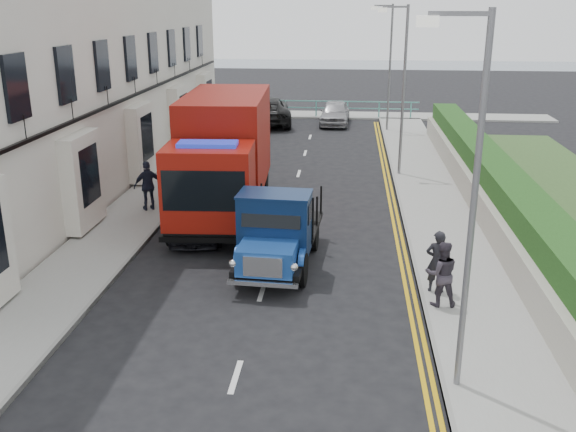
{
  "coord_description": "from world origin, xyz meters",
  "views": [
    {
      "loc": [
        2.08,
        -12.91,
        7.07
      ],
      "look_at": [
        0.48,
        3.99,
        1.4
      ],
      "focal_mm": 40.0,
      "sensor_mm": 36.0,
      "label": 1
    }
  ],
  "objects_px": {
    "bedford_lorry": "(276,236)",
    "red_lorry": "(223,154)",
    "lamp_near": "(468,189)",
    "lamp_far": "(388,60)",
    "lamp_mid": "(401,81)",
    "parked_car_front": "(198,213)",
    "pedestrian_east_near": "(437,261)"
  },
  "relations": [
    {
      "from": "bedford_lorry",
      "to": "lamp_near",
      "type": "bearing_deg",
      "value": -49.63
    },
    {
      "from": "red_lorry",
      "to": "bedford_lorry",
      "type": "bearing_deg",
      "value": -67.37
    },
    {
      "from": "lamp_near",
      "to": "red_lorry",
      "type": "bearing_deg",
      "value": 121.8
    },
    {
      "from": "lamp_far",
      "to": "red_lorry",
      "type": "height_order",
      "value": "lamp_far"
    },
    {
      "from": "lamp_near",
      "to": "lamp_far",
      "type": "xyz_separation_m",
      "value": [
        0.0,
        26.0,
        0.0
      ]
    },
    {
      "from": "lamp_far",
      "to": "pedestrian_east_near",
      "type": "height_order",
      "value": "lamp_far"
    },
    {
      "from": "bedford_lorry",
      "to": "red_lorry",
      "type": "relative_size",
      "value": 0.62
    },
    {
      "from": "lamp_near",
      "to": "lamp_mid",
      "type": "bearing_deg",
      "value": 90.0
    },
    {
      "from": "red_lorry",
      "to": "parked_car_front",
      "type": "xyz_separation_m",
      "value": [
        -0.47,
        -2.03,
        -1.49
      ]
    },
    {
      "from": "lamp_mid",
      "to": "parked_car_front",
      "type": "distance_m",
      "value": 10.89
    },
    {
      "from": "lamp_near",
      "to": "parked_car_front",
      "type": "distance_m",
      "value": 11.1
    },
    {
      "from": "bedford_lorry",
      "to": "red_lorry",
      "type": "xyz_separation_m",
      "value": [
        -2.34,
        4.88,
        1.13
      ]
    },
    {
      "from": "lamp_near",
      "to": "lamp_far",
      "type": "height_order",
      "value": "same"
    },
    {
      "from": "lamp_mid",
      "to": "red_lorry",
      "type": "distance_m",
      "value": 8.78
    },
    {
      "from": "pedestrian_east_near",
      "to": "lamp_near",
      "type": "bearing_deg",
      "value": 89.04
    },
    {
      "from": "lamp_far",
      "to": "pedestrian_east_near",
      "type": "distance_m",
      "value": 22.02
    },
    {
      "from": "red_lorry",
      "to": "pedestrian_east_near",
      "type": "relative_size",
      "value": 4.9
    },
    {
      "from": "lamp_mid",
      "to": "red_lorry",
      "type": "height_order",
      "value": "lamp_mid"
    },
    {
      "from": "bedford_lorry",
      "to": "pedestrian_east_near",
      "type": "distance_m",
      "value": 4.33
    },
    {
      "from": "parked_car_front",
      "to": "pedestrian_east_near",
      "type": "xyz_separation_m",
      "value": [
        7.0,
        -3.95,
        0.25
      ]
    },
    {
      "from": "lamp_mid",
      "to": "lamp_far",
      "type": "height_order",
      "value": "same"
    },
    {
      "from": "bedford_lorry",
      "to": "pedestrian_east_near",
      "type": "relative_size",
      "value": 3.04
    },
    {
      "from": "bedford_lorry",
      "to": "parked_car_front",
      "type": "height_order",
      "value": "bedford_lorry"
    },
    {
      "from": "lamp_near",
      "to": "pedestrian_east_near",
      "type": "relative_size",
      "value": 4.34
    },
    {
      "from": "bedford_lorry",
      "to": "parked_car_front",
      "type": "xyz_separation_m",
      "value": [
        -2.81,
        2.85,
        -0.36
      ]
    },
    {
      "from": "lamp_near",
      "to": "bedford_lorry",
      "type": "height_order",
      "value": "lamp_near"
    },
    {
      "from": "lamp_far",
      "to": "bedford_lorry",
      "type": "height_order",
      "value": "lamp_far"
    },
    {
      "from": "bedford_lorry",
      "to": "parked_car_front",
      "type": "relative_size",
      "value": 1.23
    },
    {
      "from": "red_lorry",
      "to": "parked_car_front",
      "type": "distance_m",
      "value": 2.56
    },
    {
      "from": "lamp_mid",
      "to": "red_lorry",
      "type": "bearing_deg",
      "value": -137.25
    },
    {
      "from": "lamp_far",
      "to": "parked_car_front",
      "type": "bearing_deg",
      "value": -110.79
    },
    {
      "from": "lamp_mid",
      "to": "pedestrian_east_near",
      "type": "bearing_deg",
      "value": -88.92
    }
  ]
}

